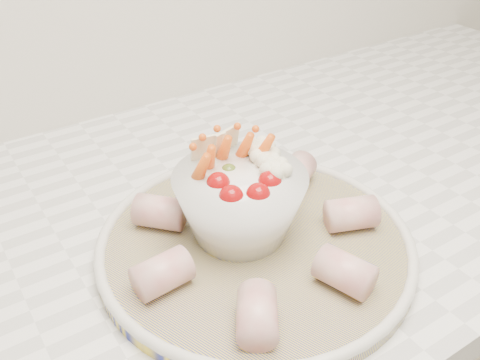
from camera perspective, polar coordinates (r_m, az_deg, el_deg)
serving_platter at (r=0.59m, az=1.65°, el=-6.71°), size 0.44×0.44×0.02m
veggie_bowl at (r=0.57m, az=0.05°, el=-2.19°), size 0.14×0.14×0.11m
cured_meat_rolls at (r=0.57m, az=1.57°, el=-5.00°), size 0.28×0.29×0.04m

